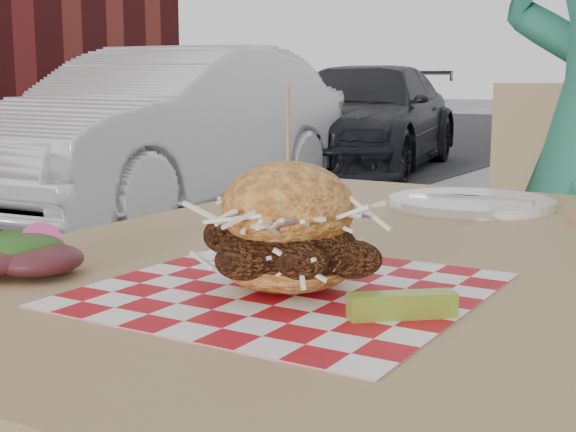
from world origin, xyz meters
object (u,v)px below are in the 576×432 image
(car_dark, at_px, (362,118))
(sandwich, at_px, (288,234))
(car_white, at_px, (167,129))
(patio_chair, at_px, (566,252))
(patio_table, at_px, (375,305))

(car_dark, height_order, sandwich, car_dark)
(car_white, relative_size, sandwich, 18.51)
(car_white, relative_size, patio_chair, 3.86)
(patio_chair, xyz_separation_m, sandwich, (-0.00, -1.28, 0.25))
(car_dark, relative_size, sandwich, 19.54)
(car_white, distance_m, sandwich, 5.18)
(patio_chair, distance_m, sandwich, 1.30)
(patio_table, bearing_deg, car_dark, 115.94)
(car_white, height_order, patio_chair, car_white)
(car_dark, bearing_deg, patio_chair, -70.94)
(patio_table, xyz_separation_m, patio_chair, (0.02, 1.03, -0.12))
(sandwich, bearing_deg, car_white, 130.87)
(patio_chair, bearing_deg, patio_table, -77.90)
(patio_table, distance_m, patio_chair, 1.04)
(patio_table, distance_m, sandwich, 0.28)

